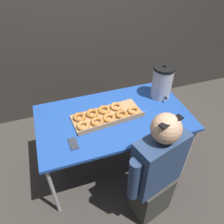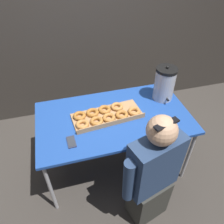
{
  "view_description": "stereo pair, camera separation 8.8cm",
  "coord_description": "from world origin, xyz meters",
  "px_view_note": "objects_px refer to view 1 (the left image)",
  "views": [
    {
      "loc": [
        -0.5,
        -1.44,
        2.09
      ],
      "look_at": [
        -0.02,
        0.0,
        0.78
      ],
      "focal_mm": 35.0,
      "sensor_mm": 36.0,
      "label": 1
    },
    {
      "loc": [
        -0.42,
        -1.47,
        2.09
      ],
      "look_at": [
        -0.02,
        0.0,
        0.78
      ],
      "focal_mm": 35.0,
      "sensor_mm": 36.0,
      "label": 2
    }
  ],
  "objects_px": {
    "cell_phone": "(73,144)",
    "person_seated": "(156,174)",
    "coffee_urn": "(162,82)",
    "donut_box": "(106,115)"
  },
  "relations": [
    {
      "from": "coffee_urn",
      "to": "person_seated",
      "type": "xyz_separation_m",
      "value": [
        -0.41,
        -0.76,
        -0.32
      ]
    },
    {
      "from": "coffee_urn",
      "to": "cell_phone",
      "type": "bearing_deg",
      "value": -159.61
    },
    {
      "from": "donut_box",
      "to": "person_seated",
      "type": "xyz_separation_m",
      "value": [
        0.22,
        -0.62,
        -0.17
      ]
    },
    {
      "from": "cell_phone",
      "to": "person_seated",
      "type": "height_order",
      "value": "person_seated"
    },
    {
      "from": "cell_phone",
      "to": "person_seated",
      "type": "relative_size",
      "value": 0.11
    },
    {
      "from": "donut_box",
      "to": "coffee_urn",
      "type": "relative_size",
      "value": 1.82
    },
    {
      "from": "person_seated",
      "to": "donut_box",
      "type": "bearing_deg",
      "value": -85.83
    },
    {
      "from": "donut_box",
      "to": "coffee_urn",
      "type": "distance_m",
      "value": 0.67
    },
    {
      "from": "donut_box",
      "to": "cell_phone",
      "type": "xyz_separation_m",
      "value": [
        -0.35,
        -0.23,
        -0.02
      ]
    },
    {
      "from": "coffee_urn",
      "to": "cell_phone",
      "type": "relative_size",
      "value": 2.76
    }
  ]
}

